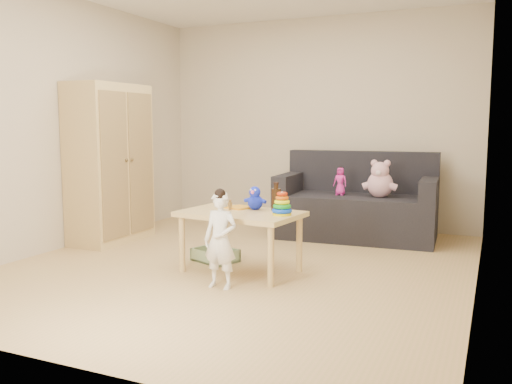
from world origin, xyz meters
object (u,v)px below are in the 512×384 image
at_px(sofa, 356,217).
at_px(wardrobe, 110,164).
at_px(play_table, 241,242).
at_px(toddler, 220,241).

bearing_deg(sofa, wardrobe, -155.96).
bearing_deg(play_table, wardrobe, 162.77).
bearing_deg(wardrobe, play_table, -17.23).
height_order(play_table, toddler, toddler).
distance_m(wardrobe, sofa, 2.80).
distance_m(wardrobe, toddler, 2.24).
xyz_separation_m(play_table, toddler, (0.06, -0.49, 0.11)).
distance_m(sofa, toddler, 2.37).
xyz_separation_m(wardrobe, sofa, (2.43, 1.24, -0.61)).
distance_m(sofa, play_table, 1.91).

